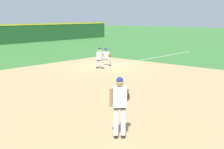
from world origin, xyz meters
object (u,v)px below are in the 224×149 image
object	(u,v)px
baseball	(114,88)
baserunner	(100,57)
pitcher	(120,103)
first_baseman	(106,56)
first_base_bag	(105,66)

from	to	relation	value
baseball	baserunner	bearing A→B (deg)	49.59
pitcher	first_baseman	world-z (taller)	pitcher
first_baseman	baserunner	distance (m)	1.16
pitcher	first_baseman	distance (m)	13.68
first_base_bag	baseball	size ratio (longest dim) A/B	5.14
baseball	first_baseman	size ratio (longest dim) A/B	0.06
pitcher	first_baseman	xyz separation A→B (m)	(9.91, 9.43, -0.33)
first_base_bag	pitcher	world-z (taller)	pitcher
baseball	first_baseman	world-z (taller)	first_baseman
first_baseman	baserunner	size ratio (longest dim) A/B	0.92
first_base_bag	baserunner	xyz separation A→B (m)	(-0.72, -0.20, 0.75)
first_base_bag	first_baseman	xyz separation A→B (m)	(0.37, 0.19, 0.69)
baseball	first_base_bag	bearing A→B (deg)	46.14
baseball	baserunner	distance (m)	6.34
baseball	pitcher	xyz separation A→B (m)	(-4.74, -4.24, 1.02)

